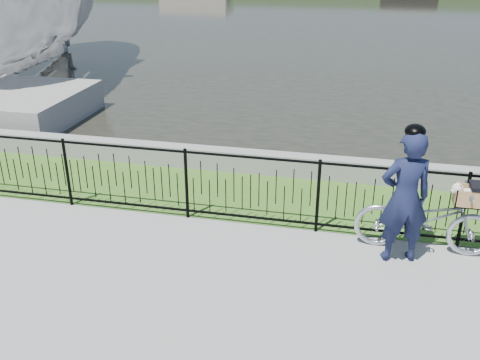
# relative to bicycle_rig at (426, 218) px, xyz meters

# --- Properties ---
(ground) EXTENTS (120.00, 120.00, 0.00)m
(ground) POSITION_rel_bicycle_rig_xyz_m (-2.49, -1.40, -0.50)
(ground) COLOR gray
(ground) RESTS_ON ground
(grass_strip) EXTENTS (60.00, 2.00, 0.01)m
(grass_strip) POSITION_rel_bicycle_rig_xyz_m (-2.49, 1.20, -0.50)
(grass_strip) COLOR #3B641F
(grass_strip) RESTS_ON ground
(water) EXTENTS (120.00, 120.00, 0.00)m
(water) POSITION_rel_bicycle_rig_xyz_m (-2.49, 31.60, -0.50)
(water) COLOR black
(water) RESTS_ON ground
(quay_wall) EXTENTS (60.00, 0.30, 0.40)m
(quay_wall) POSITION_rel_bicycle_rig_xyz_m (-2.49, 2.20, -0.30)
(quay_wall) COLOR gray
(quay_wall) RESTS_ON ground
(fence) EXTENTS (14.00, 0.06, 1.15)m
(fence) POSITION_rel_bicycle_rig_xyz_m (-2.49, 0.20, 0.07)
(fence) COLOR black
(fence) RESTS_ON ground
(bicycle_rig) EXTENTS (1.88, 0.65, 1.09)m
(bicycle_rig) POSITION_rel_bicycle_rig_xyz_m (0.00, 0.00, 0.00)
(bicycle_rig) COLOR #B9BDC6
(bicycle_rig) RESTS_ON ground
(cyclist) EXTENTS (0.76, 0.60, 1.91)m
(cyclist) POSITION_rel_bicycle_rig_xyz_m (-0.35, -0.31, 0.44)
(cyclist) COLOR #131936
(cyclist) RESTS_ON ground
(boat_near) EXTENTS (6.63, 11.65, 6.04)m
(boat_near) POSITION_rel_bicycle_rig_xyz_m (-11.22, 8.14, 1.71)
(boat_near) COLOR #B7B7B7
(boat_near) RESTS_ON water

